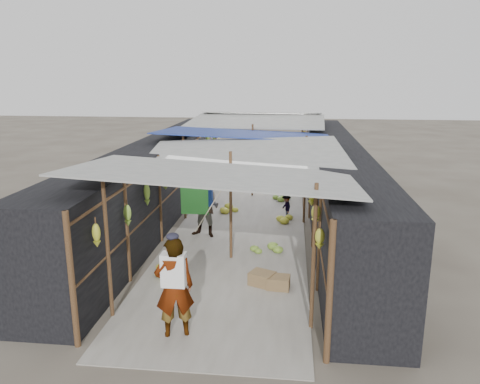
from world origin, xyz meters
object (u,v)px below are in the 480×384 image
at_px(crate_near, 278,283).
at_px(shopper_blue, 205,207).
at_px(black_basin, 286,188).
at_px(vendor_elderly, 174,287).
at_px(vendor_seated, 286,206).

xyz_separation_m(crate_near, shopper_blue, (-2.07, 3.00, 0.71)).
height_order(black_basin, shopper_blue, shopper_blue).
xyz_separation_m(black_basin, vendor_elderly, (-1.68, -10.58, 0.80)).
bearing_deg(vendor_seated, vendor_elderly, -35.42).
xyz_separation_m(crate_near, vendor_seated, (0.08, 4.89, 0.24)).
bearing_deg(crate_near, vendor_seated, 93.93).
xyz_separation_m(crate_near, vendor_elderly, (-1.67, -1.96, 0.74)).
relative_size(crate_near, shopper_blue, 0.27).
bearing_deg(vendor_elderly, vendor_seated, -122.89).
distance_m(black_basin, vendor_seated, 3.74).
relative_size(crate_near, black_basin, 0.86).
distance_m(crate_near, shopper_blue, 3.72).
height_order(crate_near, shopper_blue, shopper_blue).
height_order(crate_near, vendor_elderly, vendor_elderly).
bearing_deg(black_basin, vendor_seated, -88.92).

